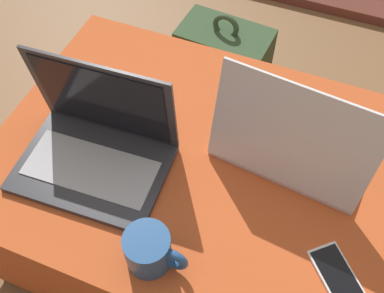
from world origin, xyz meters
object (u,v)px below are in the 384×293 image
object	(u,v)px
cell_phone	(338,278)
coffee_mug	(150,250)
backpack	(223,78)
laptop_far	(295,140)
laptop_near	(96,145)

from	to	relation	value
cell_phone	coffee_mug	world-z (taller)	coffee_mug
coffee_mug	backpack	bearing A→B (deg)	97.22
laptop_far	coffee_mug	bearing A→B (deg)	67.50
laptop_near	laptop_far	size ratio (longest dim) A/B	0.94
laptop_far	cell_phone	distance (m)	0.32
cell_phone	backpack	bearing A→B (deg)	83.66
cell_phone	laptop_near	bearing A→B (deg)	130.15
laptop_far	cell_phone	world-z (taller)	laptop_far
backpack	coffee_mug	distance (m)	0.80
laptop_far	coffee_mug	size ratio (longest dim) A/B	2.83
cell_phone	backpack	world-z (taller)	backpack
coffee_mug	laptop_far	bearing A→B (deg)	61.27
laptop_far	cell_phone	xyz separation A→B (m)	(0.17, -0.26, -0.05)
laptop_far	coffee_mug	distance (m)	0.42
laptop_near	coffee_mug	bearing A→B (deg)	-42.70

